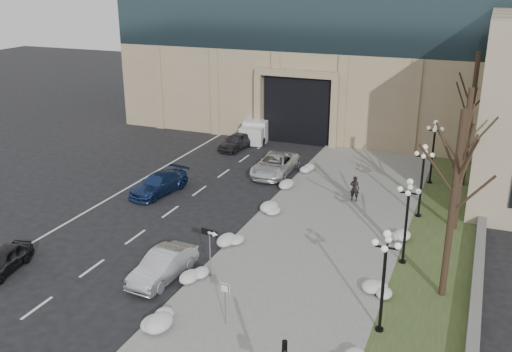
% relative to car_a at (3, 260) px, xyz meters
% --- Properties ---
extents(sidewalk, '(9.00, 40.00, 0.12)m').
position_rel_car_a_xyz_m(sidewalk, '(13.98, 9.90, -0.56)').
color(sidewalk, gray).
rests_on(sidewalk, ground).
extents(curb, '(0.30, 40.00, 0.14)m').
position_rel_car_a_xyz_m(curb, '(9.48, 9.90, -0.55)').
color(curb, gray).
rests_on(curb, ground).
extents(grass_strip, '(4.00, 40.00, 0.10)m').
position_rel_car_a_xyz_m(grass_strip, '(20.48, 9.90, -0.57)').
color(grass_strip, '#384723').
rests_on(grass_strip, ground).
extents(stone_wall, '(0.50, 30.00, 0.70)m').
position_rel_car_a_xyz_m(stone_wall, '(22.48, 11.90, -0.27)').
color(stone_wall, slate).
rests_on(stone_wall, ground).
extents(car_a, '(2.05, 3.85, 1.25)m').
position_rel_car_a_xyz_m(car_a, '(0.00, 0.00, 0.00)').
color(car_a, black).
rests_on(car_a, ground).
extents(car_b, '(1.82, 4.48, 1.45)m').
position_rel_car_a_xyz_m(car_b, '(7.96, 2.40, 0.10)').
color(car_b, '#AFB1B7').
rests_on(car_b, ground).
extents(car_c, '(2.75, 5.11, 1.41)m').
position_rel_car_a_xyz_m(car_c, '(1.61, 12.46, 0.08)').
color(car_c, navy).
rests_on(car_c, ground).
extents(car_d, '(2.65, 5.56, 1.53)m').
position_rel_car_a_xyz_m(car_d, '(7.65, 19.25, 0.14)').
color(car_d, silver).
rests_on(car_d, ground).
extents(car_e, '(2.16, 4.26, 1.39)m').
position_rel_car_a_xyz_m(car_e, '(2.30, 24.11, 0.07)').
color(car_e, '#313137').
rests_on(car_e, ground).
extents(pedestrian, '(0.63, 0.42, 1.72)m').
position_rel_car_a_xyz_m(pedestrian, '(14.49, 15.92, 0.36)').
color(pedestrian, black).
rests_on(pedestrian, sidewalk).
extents(box_truck, '(2.83, 6.23, 1.91)m').
position_rel_car_a_xyz_m(box_truck, '(2.77, 28.08, 0.30)').
color(box_truck, silver).
rests_on(box_truck, ground).
extents(one_way_sign, '(0.99, 0.34, 2.65)m').
position_rel_car_a_xyz_m(one_way_sign, '(10.25, 3.32, 1.56)').
color(one_way_sign, slate).
rests_on(one_way_sign, ground).
extents(keep_sign, '(0.45, 0.09, 2.08)m').
position_rel_car_a_xyz_m(keep_sign, '(12.54, -0.13, 0.91)').
color(keep_sign, slate).
rests_on(keep_sign, ground).
extents(snow_clump_b, '(1.10, 1.60, 0.36)m').
position_rel_car_a_xyz_m(snow_clump_b, '(9.85, -1.31, -0.32)').
color(snow_clump_b, white).
rests_on(snow_clump_b, sidewalk).
extents(snow_clump_c, '(1.10, 1.60, 0.36)m').
position_rel_car_a_xyz_m(snow_clump_c, '(9.61, 2.77, -0.32)').
color(snow_clump_c, white).
rests_on(snow_clump_c, sidewalk).
extents(snow_clump_d, '(1.10, 1.60, 0.36)m').
position_rel_car_a_xyz_m(snow_clump_d, '(9.67, 6.88, -0.32)').
color(snow_clump_d, white).
rests_on(snow_clump_d, sidewalk).
extents(snow_clump_e, '(1.10, 1.60, 0.36)m').
position_rel_car_a_xyz_m(snow_clump_e, '(9.86, 11.65, -0.32)').
color(snow_clump_e, white).
rests_on(snow_clump_e, sidewalk).
extents(snow_clump_f, '(1.10, 1.60, 0.36)m').
position_rel_car_a_xyz_m(snow_clump_f, '(9.76, 16.28, -0.32)').
color(snow_clump_f, white).
rests_on(snow_clump_f, sidewalk).
extents(snow_clump_g, '(1.10, 1.60, 0.36)m').
position_rel_car_a_xyz_m(snow_clump_g, '(9.88, 20.41, -0.32)').
color(snow_clump_g, white).
rests_on(snow_clump_g, sidewalk).
extents(snow_clump_i, '(1.10, 1.60, 0.36)m').
position_rel_car_a_xyz_m(snow_clump_i, '(18.22, 4.94, -0.32)').
color(snow_clump_i, white).
rests_on(snow_clump_i, sidewalk).
extents(snow_clump_j, '(1.10, 1.60, 0.36)m').
position_rel_car_a_xyz_m(snow_clump_j, '(17.98, 10.77, -0.32)').
color(snow_clump_j, white).
rests_on(snow_clump_j, sidewalk).
extents(lamppost_a, '(1.18, 1.18, 4.76)m').
position_rel_car_a_xyz_m(lamppost_a, '(18.78, 1.90, 2.45)').
color(lamppost_a, black).
rests_on(lamppost_a, ground).
extents(lamppost_b, '(1.18, 1.18, 4.76)m').
position_rel_car_a_xyz_m(lamppost_b, '(18.78, 8.40, 2.45)').
color(lamppost_b, black).
rests_on(lamppost_b, ground).
extents(lamppost_c, '(1.18, 1.18, 4.76)m').
position_rel_car_a_xyz_m(lamppost_c, '(18.78, 14.90, 2.45)').
color(lamppost_c, black).
rests_on(lamppost_c, ground).
extents(lamppost_d, '(1.18, 1.18, 4.76)m').
position_rel_car_a_xyz_m(lamppost_d, '(18.78, 21.40, 2.45)').
color(lamppost_d, black).
rests_on(lamppost_d, ground).
extents(tree_near, '(3.20, 3.20, 9.00)m').
position_rel_car_a_xyz_m(tree_near, '(20.98, 5.90, 5.20)').
color(tree_near, black).
rests_on(tree_near, ground).
extents(tree_mid, '(3.20, 3.20, 8.50)m').
position_rel_car_a_xyz_m(tree_mid, '(20.98, 13.90, 4.88)').
color(tree_mid, black).
rests_on(tree_mid, ground).
extents(tree_far, '(3.20, 3.20, 9.50)m').
position_rel_car_a_xyz_m(tree_far, '(20.98, 21.90, 5.53)').
color(tree_far, black).
rests_on(tree_far, ground).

